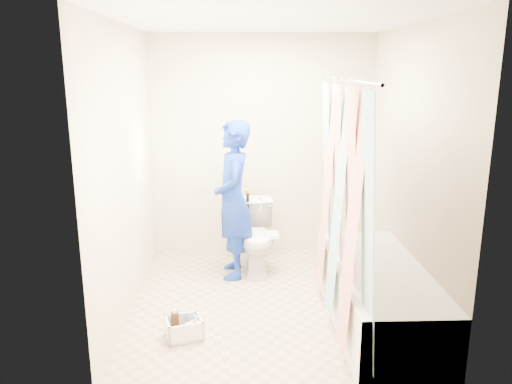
{
  "coord_description": "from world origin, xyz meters",
  "views": [
    {
      "loc": [
        -0.26,
        -4.1,
        2.04
      ],
      "look_at": [
        -0.11,
        0.25,
        0.95
      ],
      "focal_mm": 35.0,
      "sensor_mm": 36.0,
      "label": 1
    }
  ],
  "objects_px": {
    "bathtub": "(377,294)",
    "toilet": "(256,237)",
    "cleaning_caddy": "(185,329)",
    "plumber": "(233,200)"
  },
  "relations": [
    {
      "from": "bathtub",
      "to": "toilet",
      "type": "bearing_deg",
      "value": 128.65
    },
    {
      "from": "toilet",
      "to": "cleaning_caddy",
      "type": "bearing_deg",
      "value": -116.05
    },
    {
      "from": "cleaning_caddy",
      "to": "toilet",
      "type": "bearing_deg",
      "value": 49.64
    },
    {
      "from": "toilet",
      "to": "cleaning_caddy",
      "type": "relative_size",
      "value": 2.21
    },
    {
      "from": "toilet",
      "to": "cleaning_caddy",
      "type": "xyz_separation_m",
      "value": [
        -0.6,
        -1.34,
        -0.28
      ]
    },
    {
      "from": "bathtub",
      "to": "cleaning_caddy",
      "type": "bearing_deg",
      "value": -173.77
    },
    {
      "from": "toilet",
      "to": "plumber",
      "type": "bearing_deg",
      "value": -153.5
    },
    {
      "from": "bathtub",
      "to": "plumber",
      "type": "relative_size",
      "value": 1.12
    },
    {
      "from": "bathtub",
      "to": "plumber",
      "type": "xyz_separation_m",
      "value": [
        -1.17,
        1.05,
        0.51
      ]
    },
    {
      "from": "toilet",
      "to": "cleaning_caddy",
      "type": "height_order",
      "value": "toilet"
    }
  ]
}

